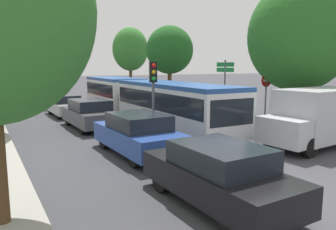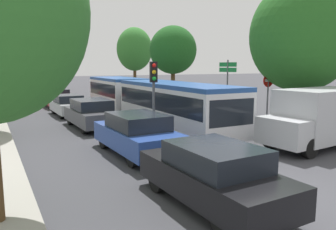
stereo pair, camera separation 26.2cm
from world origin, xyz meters
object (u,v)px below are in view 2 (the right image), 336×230
at_px(articulated_bus, 146,97).
at_px(no_entry_sign, 268,92).
at_px(city_bus_rear, 27,80).
at_px(tree_right_mid, 172,51).
at_px(queued_car_silver, 68,105).
at_px(tree_right_far, 134,49).
at_px(queued_car_black, 213,175).
at_px(queued_car_graphite, 91,113).
at_px(queued_car_red, 57,98).
at_px(direction_sign_post, 228,76).
at_px(queued_car_blue, 137,134).
at_px(tree_right_near, 303,39).
at_px(white_van, 320,116).
at_px(traffic_light, 154,82).
at_px(queued_car_tan, 41,93).

bearing_deg(articulated_bus, no_entry_sign, 43.40).
bearing_deg(city_bus_rear, tree_right_mid, -156.10).
height_order(articulated_bus, queued_car_silver, articulated_bus).
distance_m(queued_car_silver, tree_right_far, 16.45).
xyz_separation_m(queued_car_black, queued_car_graphite, (0.22, 10.84, 0.03)).
xyz_separation_m(queued_car_black, queued_car_red, (0.30, 20.96, -0.02)).
xyz_separation_m(queued_car_graphite, no_entry_sign, (8.17, -4.26, 1.12)).
height_order(queued_car_silver, direction_sign_post, direction_sign_post).
distance_m(queued_car_black, queued_car_blue, 4.94).
relative_size(city_bus_rear, tree_right_near, 1.45).
bearing_deg(queued_car_black, direction_sign_post, -41.13).
distance_m(queued_car_black, queued_car_graphite, 10.84).
bearing_deg(queued_car_red, direction_sign_post, -138.97).
distance_m(white_van, no_entry_sign, 4.35).
xyz_separation_m(articulated_bus, queued_car_graphite, (-3.54, -0.80, -0.61)).
bearing_deg(direction_sign_post, white_van, 65.19).
relative_size(queued_car_black, queued_car_silver, 1.06).
relative_size(white_van, no_entry_sign, 1.82).
bearing_deg(traffic_light, tree_right_near, 96.49).
bearing_deg(city_bus_rear, queued_car_black, -179.33).
xyz_separation_m(no_entry_sign, direction_sign_post, (0.88, 4.40, 0.68)).
bearing_deg(white_van, no_entry_sign, -111.85).
height_order(tree_right_near, tree_right_far, tree_right_near).
height_order(queued_car_silver, traffic_light, traffic_light).
bearing_deg(no_entry_sign, queued_car_tan, -157.16).
height_order(queued_car_graphite, tree_right_far, tree_right_far).
bearing_deg(white_van, direction_sign_post, -108.62).
height_order(no_entry_sign, tree_right_far, tree_right_far).
bearing_deg(queued_car_silver, queued_car_blue, 179.76).
height_order(articulated_bus, tree_right_mid, tree_right_mid).
xyz_separation_m(queued_car_black, direction_sign_post, (9.28, 10.98, 1.82)).
height_order(queued_car_graphite, traffic_light, traffic_light).
relative_size(articulated_bus, queued_car_tan, 3.92).
distance_m(queued_car_black, queued_car_silver, 15.84).
relative_size(queued_car_red, tree_right_near, 0.54).
xyz_separation_m(queued_car_tan, white_van, (7.18, -24.22, 0.52)).
relative_size(tree_right_mid, tree_right_far, 0.89).
height_order(articulated_bus, tree_right_near, tree_right_near).
bearing_deg(queued_car_blue, tree_right_mid, -35.03).
xyz_separation_m(queued_car_red, queued_car_tan, (-0.39, 5.75, -0.00)).
height_order(queued_car_red, tree_right_near, tree_right_near).
bearing_deg(traffic_light, queued_car_silver, -151.78).
bearing_deg(direction_sign_post, queued_car_silver, -38.33).
distance_m(queued_car_black, tree_right_far, 30.23).
bearing_deg(queued_car_graphite, city_bus_rear, -0.79).
relative_size(queued_car_graphite, tree_right_mid, 0.66).
distance_m(no_entry_sign, tree_right_near, 3.16).
xyz_separation_m(city_bus_rear, queued_car_silver, (-0.05, -24.80, -0.67)).
bearing_deg(articulated_bus, tree_right_far, 159.89).
bearing_deg(tree_right_mid, queued_car_blue, -124.09).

